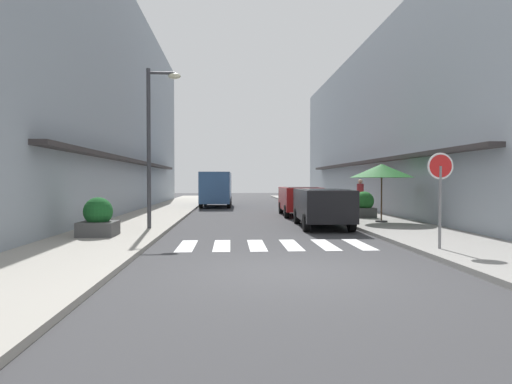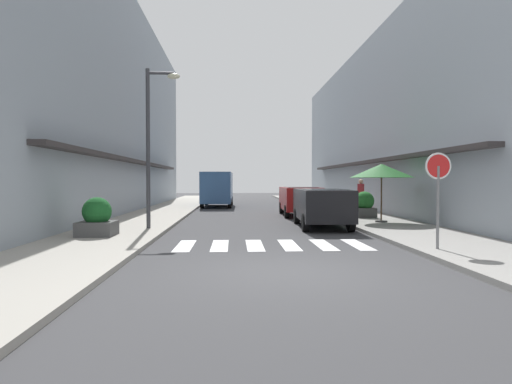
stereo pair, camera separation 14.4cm
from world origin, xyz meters
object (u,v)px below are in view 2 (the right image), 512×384
object	(u,v)px
parked_car_mid	(300,198)
planter_corner	(97,219)
parked_car_near	(322,203)
planter_midblock	(364,205)
pedestrian_walking_near	(361,196)
round_street_sign	(438,176)
street_lamp	(153,131)
delivery_van	(217,186)
cafe_umbrella	(382,171)

from	to	relation	value
parked_car_mid	planter_corner	xyz separation A→B (m)	(-7.48, -8.70, -0.29)
parked_car_near	planter_midblock	xyz separation A→B (m)	(2.57, 3.07, -0.24)
pedestrian_walking_near	round_street_sign	bearing A→B (deg)	72.16
parked_car_near	street_lamp	xyz separation A→B (m)	(-6.15, -1.04, 2.58)
parked_car_mid	planter_corner	size ratio (longest dim) A/B	3.76
parked_car_mid	round_street_sign	distance (m)	11.91
street_lamp	pedestrian_walking_near	size ratio (longest dim) A/B	3.19
parked_car_near	planter_midblock	world-z (taller)	parked_car_near
delivery_van	round_street_sign	xyz separation A→B (m)	(6.07, -19.86, 0.50)
delivery_van	cafe_umbrella	world-z (taller)	cafe_umbrella
parked_car_near	pedestrian_walking_near	bearing A→B (deg)	59.80
round_street_sign	parked_car_mid	bearing A→B (deg)	97.80
round_street_sign	pedestrian_walking_near	size ratio (longest dim) A/B	1.35
parked_car_mid	pedestrian_walking_near	bearing A→B (deg)	-8.10
street_lamp	pedestrian_walking_near	xyz separation A→B (m)	(9.15, 6.20, -2.46)
round_street_sign	street_lamp	bearing A→B (deg)	146.50
street_lamp	planter_corner	bearing A→B (deg)	-122.67
parked_car_mid	street_lamp	bearing A→B (deg)	-132.85
parked_car_mid	planter_midblock	bearing A→B (deg)	-44.47
delivery_van	round_street_sign	size ratio (longest dim) A/B	2.33
parked_car_near	pedestrian_walking_near	xyz separation A→B (m)	(3.00, 5.16, 0.12)
delivery_van	round_street_sign	distance (m)	20.77
planter_corner	pedestrian_walking_near	distance (m)	13.36
delivery_van	street_lamp	distance (m)	14.97
parked_car_near	cafe_umbrella	distance (m)	2.96
planter_midblock	pedestrian_walking_near	xyz separation A→B (m)	(0.44, 2.09, 0.36)
delivery_van	planter_corner	bearing A→B (deg)	-100.21
street_lamp	cafe_umbrella	size ratio (longest dim) A/B	2.20
round_street_sign	cafe_umbrella	xyz separation A→B (m)	(0.96, 6.95, 0.27)
parked_car_near	planter_corner	bearing A→B (deg)	-157.41
round_street_sign	pedestrian_walking_near	xyz separation A→B (m)	(1.39, 11.34, -0.87)
parked_car_near	planter_midblock	distance (m)	4.01
street_lamp	planter_corner	world-z (taller)	street_lamp
round_street_sign	cafe_umbrella	world-z (taller)	round_street_sign
parked_car_near	round_street_sign	world-z (taller)	round_street_sign
parked_car_near	street_lamp	distance (m)	6.75
parked_car_mid	street_lamp	distance (m)	9.40
parked_car_near	planter_corner	xyz separation A→B (m)	(-7.48, -3.11, -0.29)
delivery_van	cafe_umbrella	size ratio (longest dim) A/B	2.16
cafe_umbrella	parked_car_near	bearing A→B (deg)	-163.15
delivery_van	pedestrian_walking_near	distance (m)	11.33
planter_midblock	delivery_van	bearing A→B (deg)	123.49
street_lamp	round_street_sign	bearing A→B (deg)	-33.50
planter_corner	planter_midblock	bearing A→B (deg)	31.62
delivery_van	cafe_umbrella	distance (m)	14.71
street_lamp	planter_midblock	bearing A→B (deg)	25.25
round_street_sign	street_lamp	xyz separation A→B (m)	(-7.76, 5.14, 1.59)
street_lamp	cafe_umbrella	bearing A→B (deg)	11.77
parked_car_mid	street_lamp	xyz separation A→B (m)	(-6.15, -6.63, 2.58)
parked_car_near	delivery_van	world-z (taller)	delivery_van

